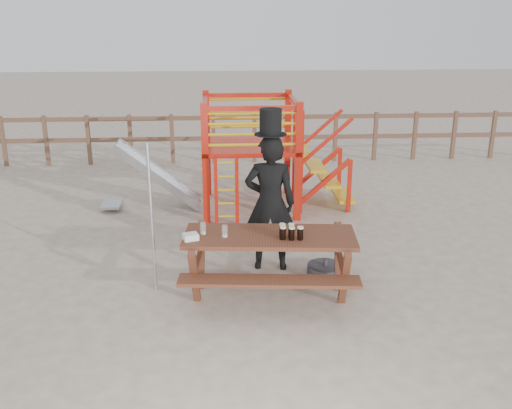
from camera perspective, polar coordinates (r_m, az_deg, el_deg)
name	(u,v)px	position (r m, az deg, el deg)	size (l,w,h in m)	color
ground	(249,295)	(7.57, -0.66, -9.03)	(60.00, 60.00, 0.00)	beige
back_fence	(234,133)	(13.98, -2.22, 7.19)	(15.09, 0.09, 1.20)	brown
playground_fort	(246,152)	(10.57, -1.05, 5.30)	(4.71, 1.84, 2.10)	red
picnic_table	(269,257)	(7.36, 1.35, -5.30)	(2.30, 1.69, 0.84)	brown
man_with_hat	(270,200)	(7.97, 1.41, 0.49)	(0.76, 0.54, 2.31)	black
metal_pole	(152,219)	(7.44, -10.39, -1.44)	(0.04, 0.04, 2.00)	#B2B2B7
parasol_base	(325,269)	(8.21, 6.93, -6.39)	(0.51, 0.51, 0.22)	#37373C
paper_bag	(191,237)	(7.11, -6.55, -3.22)	(0.18, 0.14, 0.08)	white
stout_pints	(290,232)	(7.10, 3.38, -2.75)	(0.29, 0.19, 0.17)	black
empty_glasses	(214,230)	(7.22, -4.24, -2.57)	(0.35, 0.20, 0.15)	silver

